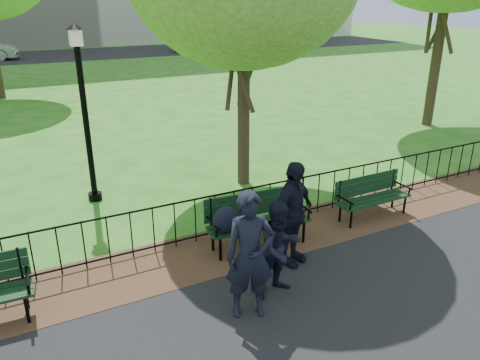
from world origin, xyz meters
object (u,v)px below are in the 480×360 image
park_bench_right_a (371,192)px  person_left (250,256)px  lamppost (85,110)px  sedan_dark (204,41)px  person_mid (279,248)px  person_right (292,214)px  park_bench_main (243,217)px

park_bench_right_a → person_left: bearing=-156.6°
lamppost → person_left: size_ratio=2.02×
sedan_dark → person_mid: bearing=164.3°
person_mid → person_left: bearing=-164.6°
person_left → person_right: person_left is taller
lamppost → park_bench_right_a: bearing=-35.8°
person_left → person_right: bearing=53.9°
park_bench_main → person_mid: person_mid is taller
park_bench_right_a → lamppost: (-4.92, 3.55, 1.54)m
park_bench_main → sedan_dark: sedan_dark is taller
person_left → person_mid: person_left is taller
person_right → park_bench_main: bearing=102.2°
lamppost → person_right: 5.10m
person_right → park_bench_right_a: bearing=-4.5°
person_mid → sedan_dark: sedan_dark is taller
park_bench_right_a → person_mid: size_ratio=1.10×
park_bench_right_a → person_mid: (-3.14, -1.42, 0.23)m
park_bench_right_a → person_left: size_ratio=0.89×
park_bench_main → person_mid: size_ratio=1.27×
person_right → sedan_dark: bearing=46.8°
person_mid → lamppost: bearing=103.6°
person_right → sedan_dark: size_ratio=0.34×
person_left → sedan_dark: person_left is taller
park_bench_main → lamppost: lamppost is taller
park_bench_main → park_bench_right_a: bearing=5.1°
person_right → sedan_dark: (12.44, 32.17, -0.15)m
lamppost → sedan_dark: size_ratio=0.72×
park_bench_main → person_right: bearing=-50.9°
person_mid → person_right: person_right is taller
person_mid → sedan_dark: bearing=62.1°
park_bench_right_a → lamppost: 6.26m
park_bench_main → sedan_dark: (12.96, 31.40, 0.11)m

